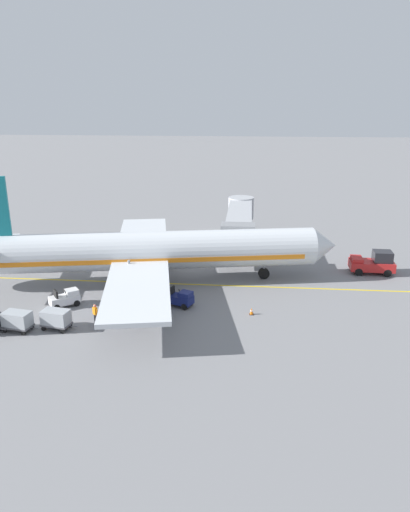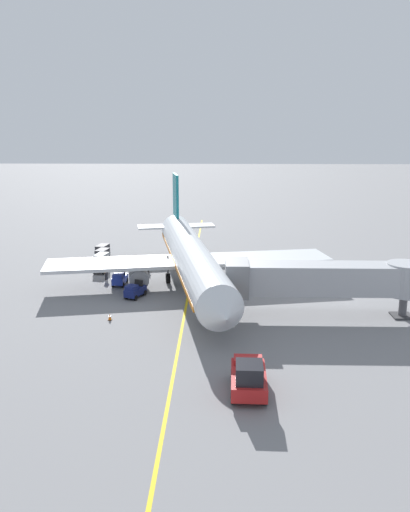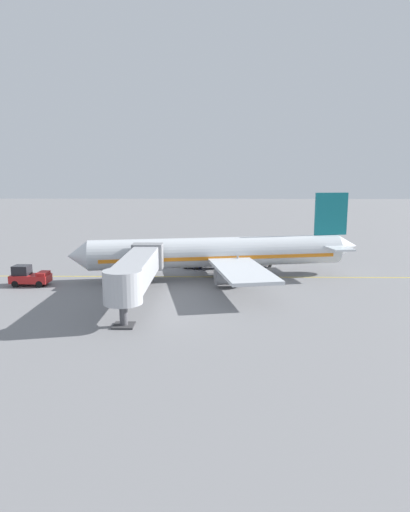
# 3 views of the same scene
# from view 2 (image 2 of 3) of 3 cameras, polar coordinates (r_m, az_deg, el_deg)

# --- Properties ---
(ground_plane) EXTENTS (400.00, 400.00, 0.00)m
(ground_plane) POSITION_cam_2_polar(r_m,az_deg,el_deg) (55.58, -1.65, -3.08)
(ground_plane) COLOR slate
(gate_lead_in_line) EXTENTS (0.24, 80.00, 0.01)m
(gate_lead_in_line) POSITION_cam_2_polar(r_m,az_deg,el_deg) (55.58, -1.65, -3.08)
(gate_lead_in_line) COLOR gold
(gate_lead_in_line) RESTS_ON ground
(parked_airliner) EXTENTS (30.44, 37.19, 10.63)m
(parked_airliner) POSITION_cam_2_polar(r_m,az_deg,el_deg) (53.71, -1.56, -0.16)
(parked_airliner) COLOR silver
(parked_airliner) RESTS_ON ground
(jet_bridge) EXTENTS (17.42, 3.50, 4.98)m
(jet_bridge) POSITION_cam_2_polar(r_m,az_deg,el_deg) (46.27, 13.09, -2.48)
(jet_bridge) COLOR #A8AAAF
(jet_bridge) RESTS_ON ground
(pushback_tractor) EXTENTS (2.32, 4.46, 2.40)m
(pushback_tractor) POSITION_cam_2_polar(r_m,az_deg,el_deg) (33.16, 4.87, -13.26)
(pushback_tractor) COLOR #B21E1E
(pushback_tractor) RESTS_ON ground
(baggage_tug_lead) EXTENTS (1.43, 2.57, 1.62)m
(baggage_tug_lead) POSITION_cam_2_polar(r_m,az_deg,el_deg) (55.60, -9.46, -2.50)
(baggage_tug_lead) COLOR #1E339E
(baggage_tug_lead) RESTS_ON ground
(baggage_tug_trailing) EXTENTS (2.06, 2.77, 1.62)m
(baggage_tug_trailing) POSITION_cam_2_polar(r_m,az_deg,el_deg) (51.30, -7.79, -3.83)
(baggage_tug_trailing) COLOR navy
(baggage_tug_trailing) RESTS_ON ground
(baggage_tug_spare) EXTENTS (2.48, 2.71, 1.62)m
(baggage_tug_spare) POSITION_cam_2_polar(r_m,az_deg,el_deg) (60.82, -7.21, -1.00)
(baggage_tug_spare) COLOR silver
(baggage_tug_spare) RESTS_ON ground
(baggage_cart_front) EXTENTS (1.66, 2.97, 1.58)m
(baggage_cart_front) POSITION_cam_2_polar(r_m,az_deg,el_deg) (60.72, -11.44, -0.96)
(baggage_cart_front) COLOR #4C4C51
(baggage_cart_front) RESTS_ON ground
(baggage_cart_second_in_train) EXTENTS (1.66, 2.97, 1.58)m
(baggage_cart_second_in_train) POSITION_cam_2_polar(r_m,az_deg,el_deg) (63.54, -11.40, -0.30)
(baggage_cart_second_in_train) COLOR #4C4C51
(baggage_cart_second_in_train) RESTS_ON ground
(baggage_cart_third_in_train) EXTENTS (1.66, 2.97, 1.58)m
(baggage_cart_third_in_train) POSITION_cam_2_polar(r_m,az_deg,el_deg) (65.87, -11.31, 0.20)
(baggage_cart_third_in_train) COLOR #4C4C51
(baggage_cart_third_in_train) RESTS_ON ground
(baggage_cart_tail_end) EXTENTS (1.66, 2.97, 1.58)m
(baggage_cart_tail_end) POSITION_cam_2_polar(r_m,az_deg,el_deg) (68.31, -11.30, 0.69)
(baggage_cart_tail_end) COLOR #4C4C51
(baggage_cart_tail_end) RESTS_ON ground
(ground_crew_wing_walker) EXTENTS (0.54, 0.61, 1.69)m
(ground_crew_wing_walker) POSITION_cam_2_polar(r_m,az_deg,el_deg) (57.85, -10.92, -1.67)
(ground_crew_wing_walker) COLOR #232328
(ground_crew_wing_walker) RESTS_ON ground
(safety_cone_nose_left) EXTENTS (0.36, 0.36, 0.59)m
(safety_cone_nose_left) POSITION_cam_2_polar(r_m,az_deg,el_deg) (45.85, -10.52, -6.67)
(safety_cone_nose_left) COLOR black
(safety_cone_nose_left) RESTS_ON ground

